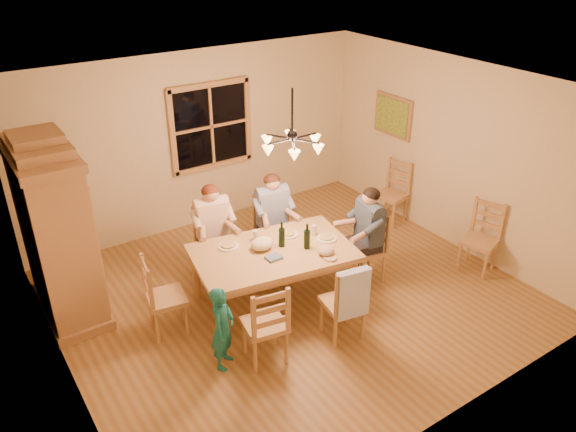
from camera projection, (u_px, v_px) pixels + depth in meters
floor at (292, 295)px, 7.24m from camera, size 5.50×5.50×0.00m
ceiling at (292, 88)px, 5.99m from camera, size 5.50×5.00×0.02m
wall_back at (199, 141)px, 8.46m from camera, size 5.50×0.02×2.70m
wall_left at (50, 273)px, 5.26m from camera, size 0.02×5.00×2.70m
wall_right at (452, 154)px, 7.97m from camera, size 0.02×5.00×2.70m
window at (211, 126)px, 8.44m from camera, size 1.30×0.06×1.30m
painting at (393, 116)px, 8.72m from camera, size 0.06×0.78×0.64m
chandelier at (292, 143)px, 6.28m from camera, size 0.77×0.68×0.71m
armoire at (57, 235)px, 6.50m from camera, size 0.66×1.40×2.30m
dining_table at (273, 257)px, 6.81m from camera, size 2.08×1.48×0.76m
chair_far_left at (215, 255)px, 7.53m from camera, size 0.51×0.49×0.99m
chair_far_right at (273, 242)px, 7.84m from camera, size 0.51×0.49×0.99m
chair_near_left at (265, 335)px, 6.07m from camera, size 0.51×0.49×0.99m
chair_near_right at (342, 313)px, 6.42m from camera, size 0.51×0.49×0.99m
chair_end_left at (168, 308)px, 6.50m from camera, size 0.49×0.51×0.99m
chair_end_right at (366, 259)px, 7.45m from camera, size 0.49×0.51×0.99m
adult_woman at (212, 220)px, 7.28m from camera, size 0.45×0.48×0.87m
adult_plaid_man at (273, 208)px, 7.59m from camera, size 0.45×0.48×0.87m
adult_slate_man at (368, 223)px, 7.20m from camera, size 0.48×0.45×0.87m
towel at (353, 294)px, 6.08m from camera, size 0.39×0.16×0.58m
wine_bottle_a at (282, 234)px, 6.78m from camera, size 0.08×0.08×0.33m
wine_bottle_b at (307, 236)px, 6.74m from camera, size 0.08×0.08×0.33m
plate_woman at (228, 246)px, 6.84m from camera, size 0.26×0.26×0.02m
plate_plaid at (288, 234)px, 7.10m from camera, size 0.26×0.26×0.02m
plate_slate at (327, 238)px, 7.01m from camera, size 0.26×0.26×0.02m
wine_glass_a at (255, 235)px, 6.95m from camera, size 0.06×0.06×0.14m
wine_glass_b at (314, 230)px, 7.07m from camera, size 0.06×0.06×0.14m
cap at (326, 250)px, 6.66m from camera, size 0.20×0.20×0.11m
napkin at (274, 258)px, 6.59m from camera, size 0.20×0.17×0.03m
cloth_bundle at (262, 244)px, 6.76m from camera, size 0.28×0.22×0.15m
child at (223, 328)px, 5.89m from camera, size 0.42×0.42×0.98m
chair_spare_front at (478, 251)px, 7.64m from camera, size 0.54×0.55×0.99m
chair_spare_back at (390, 204)px, 8.91m from camera, size 0.51×0.53×0.99m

